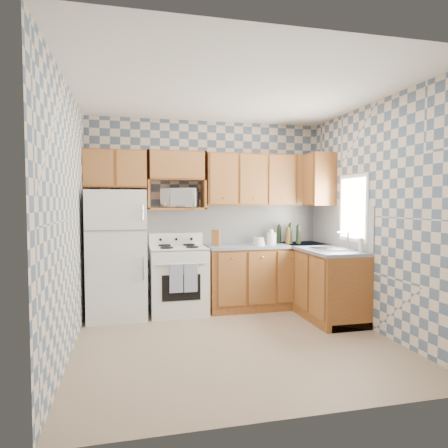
% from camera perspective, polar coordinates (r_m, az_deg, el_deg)
% --- Properties ---
extents(floor, '(3.40, 3.40, 0.00)m').
position_cam_1_polar(floor, '(4.55, 1.63, -16.43)').
color(floor, '#8F755B').
rests_on(floor, ground).
extents(back_wall, '(3.40, 0.02, 2.70)m').
position_cam_1_polar(back_wall, '(5.85, -2.40, 1.41)').
color(back_wall, slate).
rests_on(back_wall, ground).
extents(right_wall, '(0.02, 3.20, 2.70)m').
position_cam_1_polar(right_wall, '(5.01, 20.79, 0.93)').
color(right_wall, slate).
rests_on(right_wall, ground).
extents(backsplash_back, '(2.60, 0.02, 0.56)m').
position_cam_1_polar(backsplash_back, '(5.94, 1.41, -0.01)').
color(backsplash_back, silver).
rests_on(backsplash_back, back_wall).
extents(backsplash_right, '(0.02, 1.60, 0.56)m').
position_cam_1_polar(backsplash_right, '(5.69, 16.15, -0.27)').
color(backsplash_right, silver).
rests_on(backsplash_right, right_wall).
extents(refrigerator, '(0.75, 0.70, 1.68)m').
position_cam_1_polar(refrigerator, '(5.44, -15.00, -4.21)').
color(refrigerator, white).
rests_on(refrigerator, floor).
extents(stove_body, '(0.76, 0.65, 0.90)m').
position_cam_1_polar(stove_body, '(5.56, -6.54, -8.04)').
color(stove_body, white).
rests_on(stove_body, floor).
extents(cooktop, '(0.76, 0.65, 0.02)m').
position_cam_1_polar(cooktop, '(5.49, -6.57, -3.37)').
color(cooktop, silver).
rests_on(cooktop, stove_body).
extents(backguard, '(0.76, 0.08, 0.17)m').
position_cam_1_polar(backguard, '(5.76, -6.90, -2.13)').
color(backguard, white).
rests_on(backguard, cooktop).
extents(dish_towel_left, '(0.17, 0.02, 0.37)m').
position_cam_1_polar(dish_towel_left, '(5.20, -6.83, -7.74)').
color(dish_towel_left, navy).
rests_on(dish_towel_left, stove_body).
extents(dish_towel_right, '(0.17, 0.02, 0.37)m').
position_cam_1_polar(dish_towel_right, '(5.22, -4.78, -7.68)').
color(dish_towel_right, navy).
rests_on(dish_towel_right, stove_body).
extents(base_cabinets_back, '(1.75, 0.60, 0.88)m').
position_cam_1_polar(base_cabinets_back, '(5.88, 6.17, -7.52)').
color(base_cabinets_back, brown).
rests_on(base_cabinets_back, floor).
extents(base_cabinets_right, '(0.60, 1.60, 0.88)m').
position_cam_1_polar(base_cabinets_right, '(5.65, 13.45, -8.03)').
color(base_cabinets_right, brown).
rests_on(base_cabinets_right, floor).
extents(countertop_back, '(1.77, 0.63, 0.04)m').
position_cam_1_polar(countertop_back, '(5.81, 6.22, -3.07)').
color(countertop_back, slate).
rests_on(countertop_back, base_cabinets_back).
extents(countertop_right, '(0.63, 1.60, 0.04)m').
position_cam_1_polar(countertop_right, '(5.58, 13.47, -3.39)').
color(countertop_right, slate).
rests_on(countertop_right, base_cabinets_right).
extents(upper_cabinets_back, '(1.75, 0.33, 0.74)m').
position_cam_1_polar(upper_cabinets_back, '(5.92, 5.81, 6.26)').
color(upper_cabinets_back, brown).
rests_on(upper_cabinets_back, back_wall).
extents(upper_cabinets_fridge, '(0.82, 0.33, 0.50)m').
position_cam_1_polar(upper_cabinets_fridge, '(5.60, -15.27, 7.57)').
color(upper_cabinets_fridge, brown).
rests_on(upper_cabinets_fridge, back_wall).
extents(upper_cabinets_right, '(0.33, 0.70, 0.74)m').
position_cam_1_polar(upper_cabinets_right, '(6.02, 12.83, 6.14)').
color(upper_cabinets_right, brown).
rests_on(upper_cabinets_right, right_wall).
extents(microwave_shelf, '(0.80, 0.33, 0.03)m').
position_cam_1_polar(microwave_shelf, '(5.62, -6.79, 2.19)').
color(microwave_shelf, brown).
rests_on(microwave_shelf, back_wall).
extents(microwave, '(0.57, 0.47, 0.27)m').
position_cam_1_polar(microwave, '(5.63, -6.33, 3.72)').
color(microwave, white).
rests_on(microwave, microwave_shelf).
extents(sink, '(0.48, 0.40, 0.03)m').
position_cam_1_polar(sink, '(5.27, 15.24, -3.52)').
color(sink, '#B7B7BC').
rests_on(sink, countertop_right).
extents(window, '(0.02, 0.66, 0.86)m').
position_cam_1_polar(window, '(5.38, 17.98, 2.18)').
color(window, white).
rests_on(window, right_wall).
extents(bottle_0, '(0.06, 0.06, 0.29)m').
position_cam_1_polar(bottle_0, '(5.90, 9.45, -1.40)').
color(bottle_0, black).
rests_on(bottle_0, countertop_back).
extents(bottle_1, '(0.06, 0.06, 0.27)m').
position_cam_1_polar(bottle_1, '(5.89, 10.58, -1.51)').
color(bottle_1, black).
rests_on(bottle_1, countertop_back).
extents(bottle_2, '(0.06, 0.06, 0.25)m').
position_cam_1_polar(bottle_2, '(6.00, 10.63, -1.52)').
color(bottle_2, '#4D2D11').
rests_on(bottle_2, countertop_back).
extents(bottle_3, '(0.06, 0.06, 0.23)m').
position_cam_1_polar(bottle_3, '(5.81, 9.12, -1.76)').
color(bottle_3, '#4D2D11').
rests_on(bottle_3, countertop_back).
extents(bottle_4, '(0.06, 0.06, 0.26)m').
position_cam_1_polar(bottle_4, '(5.90, 7.89, -1.53)').
color(bottle_4, black).
rests_on(bottle_4, countertop_back).
extents(knife_block, '(0.14, 0.14, 0.23)m').
position_cam_1_polar(knife_block, '(5.53, -1.16, -1.97)').
color(knife_block, brown).
rests_on(knife_block, countertop_back).
extents(electric_kettle, '(0.13, 0.13, 0.17)m').
position_cam_1_polar(electric_kettle, '(5.78, 6.80, -2.07)').
color(electric_kettle, white).
rests_on(electric_kettle, countertop_back).
extents(food_containers, '(0.17, 0.17, 0.11)m').
position_cam_1_polar(food_containers, '(5.61, 4.98, -2.51)').
color(food_containers, beige).
rests_on(food_containers, countertop_back).
extents(soap_bottle, '(0.06, 0.06, 0.17)m').
position_cam_1_polar(soap_bottle, '(5.12, 19.02, -2.87)').
color(soap_bottle, beige).
rests_on(soap_bottle, countertop_right).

